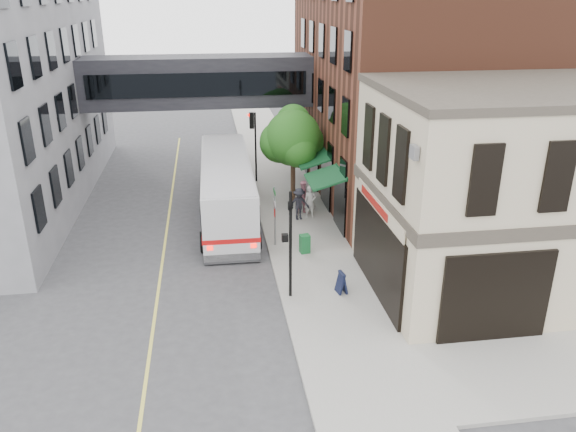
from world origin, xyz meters
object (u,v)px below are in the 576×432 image
object	(u,v)px
sandwich_board	(342,282)
pedestrian_c	(299,204)
pedestrian_a	(310,202)
pedestrian_b	(304,198)
bus	(227,186)
newspaper_box	(305,244)

from	to	relation	value
sandwich_board	pedestrian_c	bearing A→B (deg)	82.15
pedestrian_c	pedestrian_a	bearing A→B (deg)	12.22
pedestrian_a	pedestrian_b	world-z (taller)	pedestrian_b
pedestrian_a	pedestrian_c	distance (m)	0.70
pedestrian_b	sandwich_board	size ratio (longest dim) A/B	2.06
pedestrian_a	pedestrian_c	xyz separation A→B (m)	(-0.65, -0.25, 0.00)
sandwich_board	pedestrian_b	bearing A→B (deg)	79.26
bus	pedestrian_b	distance (m)	4.30
pedestrian_b	sandwich_board	distance (m)	8.91
sandwich_board	pedestrian_a	bearing A→B (deg)	77.62
pedestrian_a	pedestrian_b	size ratio (longest dim) A/B	0.93
pedestrian_c	sandwich_board	bearing A→B (deg)	-95.92
newspaper_box	sandwich_board	distance (m)	4.06
bus	pedestrian_b	xyz separation A→B (m)	(4.22, -0.48, -0.70)
pedestrian_a	sandwich_board	xyz separation A→B (m)	(-0.22, -8.39, -0.42)
pedestrian_a	pedestrian_c	size ratio (longest dim) A/B	1.00
pedestrian_b	bus	bearing A→B (deg)	162.49
pedestrian_a	newspaper_box	xyz separation A→B (m)	(-1.06, -4.41, -0.43)
pedestrian_b	newspaper_box	bearing A→B (deg)	-110.44
bus	newspaper_box	bearing A→B (deg)	-57.80
pedestrian_a	sandwich_board	bearing A→B (deg)	-89.81
pedestrian_c	bus	bearing A→B (deg)	153.00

